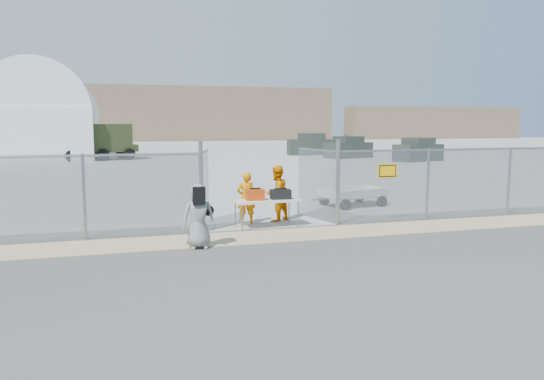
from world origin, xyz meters
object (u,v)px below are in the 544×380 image
object	(u,v)px
security_worker_right	(277,194)
folding_table	(267,214)
utility_trailer	(353,196)
security_worker_left	(246,198)
visitor	(199,216)

from	to	relation	value
security_worker_right	folding_table	bearing A→B (deg)	26.37
utility_trailer	security_worker_right	bearing A→B (deg)	-162.69
security_worker_left	utility_trailer	size ratio (longest dim) A/B	0.53
folding_table	security_worker_left	size ratio (longest dim) A/B	1.22
security_worker_right	utility_trailer	world-z (taller)	security_worker_right
folding_table	visitor	distance (m)	3.01
folding_table	visitor	xyz separation A→B (m)	(-2.24, -1.97, 0.37)
security_worker_right	visitor	bearing A→B (deg)	14.80
security_worker_left	visitor	size ratio (longest dim) A/B	1.00
visitor	utility_trailer	bearing A→B (deg)	40.64
security_worker_right	utility_trailer	distance (m)	4.05
folding_table	visitor	world-z (taller)	visitor
utility_trailer	security_worker_left	bearing A→B (deg)	-166.77
security_worker_left	security_worker_right	bearing A→B (deg)	-167.43
visitor	utility_trailer	xyz separation A→B (m)	(6.27, 4.83, -0.42)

